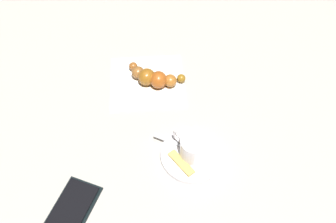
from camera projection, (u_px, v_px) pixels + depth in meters
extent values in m
plane|color=#AAA49A|center=(164.00, 120.00, 0.82)|extent=(1.80, 1.80, 0.00)
cylinder|color=white|center=(192.00, 155.00, 0.76)|extent=(0.13, 0.13, 0.01)
cylinder|color=white|center=(195.00, 147.00, 0.73)|extent=(0.06, 0.06, 0.05)
cylinder|color=black|center=(195.00, 145.00, 0.73)|extent=(0.05, 0.05, 0.00)
torus|color=white|center=(180.00, 137.00, 0.75)|extent=(0.03, 0.03, 0.04)
cube|color=silver|center=(175.00, 143.00, 0.77)|extent=(0.06, 0.08, 0.00)
ellipsoid|color=silver|center=(202.00, 153.00, 0.75)|extent=(0.03, 0.03, 0.01)
cube|color=tan|center=(181.00, 163.00, 0.74)|extent=(0.06, 0.05, 0.01)
cube|color=white|center=(147.00, 81.00, 0.89)|extent=(0.18, 0.18, 0.00)
ellipsoid|color=brown|center=(133.00, 66.00, 0.90)|extent=(0.02, 0.02, 0.02)
ellipsoid|color=brown|center=(138.00, 72.00, 0.88)|extent=(0.04, 0.04, 0.03)
ellipsoid|color=brown|center=(147.00, 77.00, 0.87)|extent=(0.06, 0.06, 0.04)
ellipsoid|color=#9F4C18|center=(158.00, 80.00, 0.86)|extent=(0.05, 0.05, 0.04)
ellipsoid|color=#9F5C22|center=(170.00, 81.00, 0.86)|extent=(0.03, 0.03, 0.03)
ellipsoid|color=#895D18|center=(181.00, 78.00, 0.88)|extent=(0.03, 0.03, 0.02)
cube|color=black|center=(70.00, 212.00, 0.69)|extent=(0.15, 0.12, 0.01)
cube|color=black|center=(70.00, 210.00, 0.68)|extent=(0.13, 0.11, 0.00)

